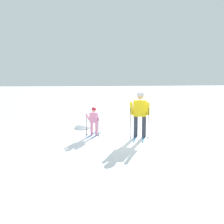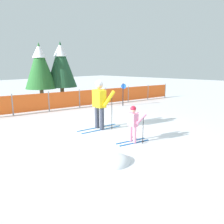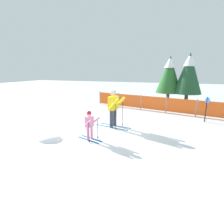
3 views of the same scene
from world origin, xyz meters
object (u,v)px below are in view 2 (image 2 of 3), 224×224
(conifer_far, at_px, (61,64))
(trail_marker, at_px, (123,92))
(conifer_near, at_px, (40,65))
(skier_adult, at_px, (100,100))
(skier_child, at_px, (133,121))
(safety_fence, at_px, (93,97))

(conifer_far, height_order, trail_marker, conifer_far)
(conifer_near, xyz_separation_m, trail_marker, (2.00, -5.20, -1.47))
(conifer_near, bearing_deg, skier_adult, -105.59)
(conifer_far, xyz_separation_m, trail_marker, (0.63, -4.88, -1.56))
(conifer_near, bearing_deg, skier_child, -104.73)
(conifer_far, relative_size, conifer_near, 1.04)
(skier_child, xyz_separation_m, conifer_near, (2.42, 9.20, 1.61))
(skier_adult, bearing_deg, skier_child, -89.85)
(conifer_far, bearing_deg, conifer_near, 166.66)
(safety_fence, height_order, trail_marker, trail_marker)
(conifer_near, distance_m, trail_marker, 5.76)
(trail_marker, bearing_deg, conifer_near, 111.01)
(safety_fence, bearing_deg, conifer_far, 82.15)
(conifer_far, relative_size, trail_marker, 3.02)
(trail_marker, bearing_deg, conifer_far, 97.38)
(conifer_near, relative_size, trail_marker, 2.89)
(skier_adult, relative_size, conifer_far, 0.46)
(skier_child, height_order, safety_fence, skier_child)
(safety_fence, xyz_separation_m, conifer_far, (0.50, 3.62, 1.86))
(safety_fence, bearing_deg, skier_child, -122.03)
(safety_fence, bearing_deg, skier_adult, -129.96)
(skier_child, bearing_deg, conifer_near, 92.73)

